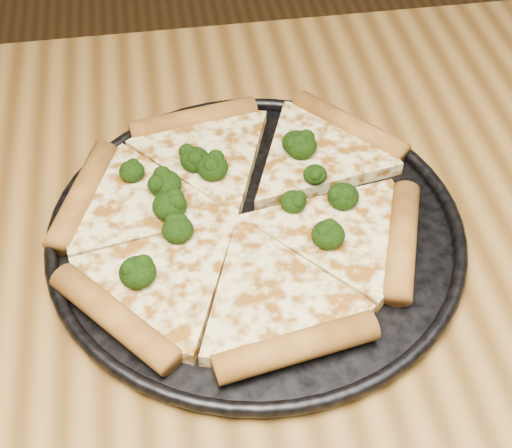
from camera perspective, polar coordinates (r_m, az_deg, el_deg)
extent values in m
cube|color=olive|center=(0.63, -4.39, -9.04)|extent=(1.20, 0.90, 0.04)
cylinder|color=black|center=(0.68, 0.00, -0.75)|extent=(0.36, 0.36, 0.01)
torus|color=black|center=(0.67, 0.00, -0.35)|extent=(0.38, 0.38, 0.01)
cylinder|color=#AB722A|center=(0.77, 7.17, 7.42)|extent=(0.10, 0.12, 0.03)
cylinder|color=#AB722A|center=(0.78, -4.79, 7.96)|extent=(0.13, 0.05, 0.03)
cylinder|color=#AB722A|center=(0.71, -13.13, 2.17)|extent=(0.07, 0.13, 0.03)
cylinder|color=#AB722A|center=(0.61, -10.79, -7.02)|extent=(0.10, 0.12, 0.03)
cylinder|color=#AB722A|center=(0.59, 3.09, -9.39)|extent=(0.13, 0.05, 0.03)
cylinder|color=#AB722A|center=(0.67, 11.10, -1.25)|extent=(0.07, 0.13, 0.03)
ellipsoid|color=black|center=(0.73, 3.46, 5.99)|extent=(0.03, 0.03, 0.02)
ellipsoid|color=black|center=(0.70, 4.55, 3.79)|extent=(0.02, 0.02, 0.02)
ellipsoid|color=black|center=(0.65, -6.02, -0.43)|extent=(0.03, 0.03, 0.02)
ellipsoid|color=black|center=(0.71, -4.70, 4.95)|extent=(0.03, 0.03, 0.02)
ellipsoid|color=black|center=(0.70, -3.36, 4.36)|extent=(0.03, 0.03, 0.02)
ellipsoid|color=black|center=(0.67, -6.63, 1.38)|extent=(0.03, 0.03, 0.02)
ellipsoid|color=black|center=(0.62, -9.04, -3.67)|extent=(0.03, 0.03, 0.02)
ellipsoid|color=black|center=(0.67, 2.87, 1.73)|extent=(0.02, 0.02, 0.02)
ellipsoid|color=black|center=(0.71, -9.48, 4.00)|extent=(0.02, 0.02, 0.02)
ellipsoid|color=black|center=(0.68, 6.69, 2.13)|extent=(0.03, 0.03, 0.02)
ellipsoid|color=black|center=(0.73, 3.09, 6.23)|extent=(0.03, 0.03, 0.02)
ellipsoid|color=black|center=(0.69, -6.98, 3.05)|extent=(0.03, 0.03, 0.02)
ellipsoid|color=black|center=(0.65, 5.54, -0.83)|extent=(0.03, 0.03, 0.02)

